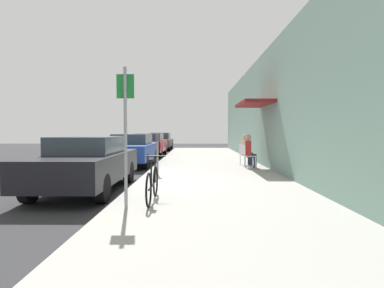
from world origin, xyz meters
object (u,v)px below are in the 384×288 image
bicycle_0 (152,184)px  seated_patron_0 (250,150)px  parked_car_0 (87,163)px  seated_patron_1 (246,149)px  parking_meter (157,151)px  street_sign (125,126)px  cafe_chair_1 (245,153)px  parked_car_1 (132,149)px  parked_car_3 (161,141)px  parked_car_2 (150,144)px  cafe_chair_0 (248,155)px

bicycle_0 → seated_patron_0: size_ratio=1.33×
parked_car_0 → seated_patron_1: bearing=46.6°
parking_meter → bicycle_0: (0.36, -4.09, -0.41)m
street_sign → cafe_chair_1: size_ratio=2.99×
parked_car_1 → parked_car_3: 12.01m
seated_patron_1 → parked_car_1: bearing=170.1°
parked_car_2 → street_sign: size_ratio=1.69×
parked_car_1 → cafe_chair_0: bearing=-20.1°
parked_car_0 → parking_meter: bearing=56.5°
parked_car_2 → seated_patron_0: 8.91m
bicycle_0 → cafe_chair_0: size_ratio=1.97×
street_sign → seated_patron_1: street_sign is taller
parked_car_0 → street_sign: 2.91m
parked_car_3 → cafe_chair_1: (4.86, -12.89, -0.10)m
parked_car_1 → seated_patron_0: bearing=-20.0°
parked_car_1 → parked_car_3: parked_car_1 is taller
parked_car_0 → parked_car_3: bearing=90.0°
street_sign → cafe_chair_1: bearing=65.9°
parked_car_1 → seated_patron_1: bearing=-9.9°
seated_patron_0 → parked_car_2: bearing=123.5°
parking_meter → cafe_chair_1: bearing=40.6°
parking_meter → seated_patron_0: bearing=29.8°
parking_meter → seated_patron_1: parking_meter is taller
parked_car_0 → bicycle_0: (1.91, -1.75, -0.26)m
parked_car_2 → cafe_chair_0: size_ratio=5.06×
parked_car_2 → cafe_chair_0: parked_car_2 is taller
parking_meter → cafe_chair_1: parking_meter is taller
cafe_chair_0 → parked_car_3: bearing=109.4°
parked_car_0 → seated_patron_1: (4.92, 5.19, 0.08)m
parked_car_2 → bicycle_0: size_ratio=2.57×
parked_car_0 → seated_patron_1: seated_patron_1 is taller
bicycle_0 → cafe_chair_1: 7.53m
parked_car_3 → parking_meter: bearing=-84.4°
parked_car_1 → cafe_chair_1: size_ratio=5.06×
parked_car_0 → parked_car_3: (0.00, 18.06, -0.01)m
street_sign → bicycle_0: size_ratio=1.52×
parked_car_3 → parked_car_1: bearing=-90.0°
parked_car_0 → parked_car_3: parked_car_0 is taller
seated_patron_0 → seated_patron_1: bearing=89.9°
seated_patron_0 → parked_car_0: bearing=-139.1°
bicycle_0 → cafe_chair_0: 6.71m
parked_car_1 → parked_car_3: bearing=90.0°
seated_patron_1 → bicycle_0: bearing=-113.4°
cafe_chair_0 → seated_patron_0: seated_patron_0 is taller
street_sign → cafe_chair_1: street_sign is taller
parked_car_2 → parking_meter: parking_meter is taller
parked_car_0 → parked_car_2: size_ratio=1.00×
parked_car_0 → parked_car_2: (0.00, 11.69, -0.00)m
cafe_chair_1 → cafe_chair_0: bearing=-90.3°
seated_patron_0 → street_sign: bearing=-117.4°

